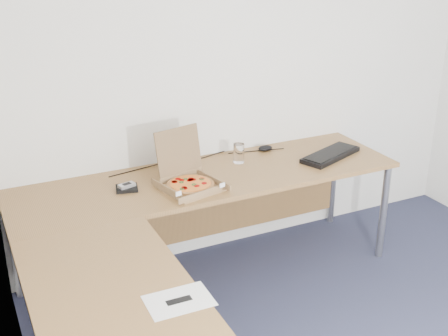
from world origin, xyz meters
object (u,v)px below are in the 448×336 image
desk (187,218)px  drinking_glass (239,153)px  wallet (127,188)px  pizza_box (189,181)px  keyboard (330,155)px

desk → drinking_glass: 0.82m
drinking_glass → wallet: size_ratio=1.01×
drinking_glass → wallet: 0.82m
drinking_glass → desk: bearing=-137.4°
wallet → pizza_box: bearing=-6.0°
pizza_box → keyboard: 1.07m
desk → keyboard: keyboard is taller
pizza_box → drinking_glass: size_ratio=2.85×
pizza_box → wallet: size_ratio=2.88×
pizza_box → keyboard: pizza_box is taller
drinking_glass → keyboard: size_ratio=0.27×
pizza_box → wallet: pizza_box is taller
desk → pizza_box: pizza_box is taller
desk → keyboard: size_ratio=5.17×
drinking_glass → keyboard: 0.64m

